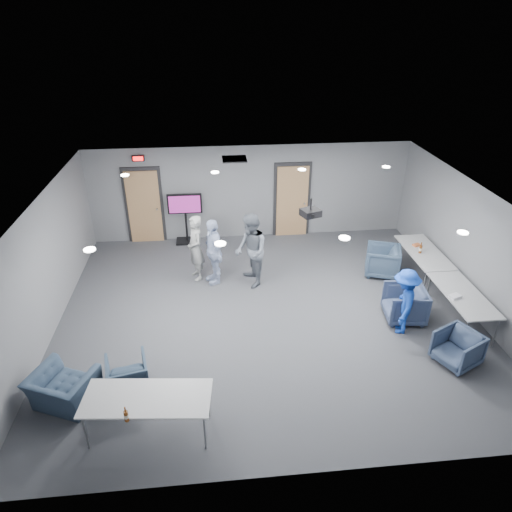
{
  "coord_description": "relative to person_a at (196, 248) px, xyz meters",
  "views": [
    {
      "loc": [
        -1.09,
        -8.22,
        5.91
      ],
      "look_at": [
        -0.2,
        0.47,
        1.2
      ],
      "focal_mm": 32.0,
      "sensor_mm": 36.0,
      "label": 1
    }
  ],
  "objects": [
    {
      "name": "floor",
      "position": [
        1.55,
        -1.72,
        -0.82
      ],
      "size": [
        9.0,
        9.0,
        0.0
      ],
      "primitive_type": "plane",
      "color": "#33363B",
      "rests_on": "ground"
    },
    {
      "name": "ceiling",
      "position": [
        1.55,
        -1.72,
        1.88
      ],
      "size": [
        9.0,
        9.0,
        0.0
      ],
      "primitive_type": "plane",
      "rotation": [
        3.14,
        0.0,
        0.0
      ],
      "color": "silver",
      "rests_on": "wall_back"
    },
    {
      "name": "wall_back",
      "position": [
        1.55,
        2.28,
        0.53
      ],
      "size": [
        9.0,
        0.02,
        2.7
      ],
      "primitive_type": "cube",
      "color": "slate",
      "rests_on": "floor"
    },
    {
      "name": "wall_front",
      "position": [
        1.55,
        -5.72,
        0.53
      ],
      "size": [
        9.0,
        0.02,
        2.7
      ],
      "primitive_type": "cube",
      "color": "slate",
      "rests_on": "floor"
    },
    {
      "name": "wall_left",
      "position": [
        -2.95,
        -1.72,
        0.53
      ],
      "size": [
        0.02,
        8.0,
        2.7
      ],
      "primitive_type": "cube",
      "color": "slate",
      "rests_on": "floor"
    },
    {
      "name": "wall_right",
      "position": [
        6.05,
        -1.72,
        0.53
      ],
      "size": [
        0.02,
        8.0,
        2.7
      ],
      "primitive_type": "cube",
      "color": "slate",
      "rests_on": "floor"
    },
    {
      "name": "door_left",
      "position": [
        -1.45,
        2.24,
        0.24
      ],
      "size": [
        1.06,
        0.17,
        2.24
      ],
      "color": "black",
      "rests_on": "wall_back"
    },
    {
      "name": "door_right",
      "position": [
        2.75,
        2.24,
        0.24
      ],
      "size": [
        1.06,
        0.17,
        2.24
      ],
      "color": "black",
      "rests_on": "wall_back"
    },
    {
      "name": "exit_sign",
      "position": [
        -1.45,
        2.22,
        1.63
      ],
      "size": [
        0.32,
        0.08,
        0.16
      ],
      "color": "black",
      "rests_on": "wall_back"
    },
    {
      "name": "hvac_diffuser",
      "position": [
        1.05,
        1.08,
        1.86
      ],
      "size": [
        0.6,
        0.6,
        0.03
      ],
      "primitive_type": "cube",
      "color": "black",
      "rests_on": "ceiling"
    },
    {
      "name": "downlights",
      "position": [
        1.55,
        -1.72,
        1.86
      ],
      "size": [
        6.18,
        3.78,
        0.02
      ],
      "color": "white",
      "rests_on": "ceiling"
    },
    {
      "name": "person_a",
      "position": [
        0.0,
        0.0,
        0.0
      ],
      "size": [
        0.57,
        0.7,
        1.65
      ],
      "primitive_type": "imported",
      "rotation": [
        0.0,
        0.0,
        -1.24
      ],
      "color": "#989B99",
      "rests_on": "floor"
    },
    {
      "name": "person_b",
      "position": [
        1.31,
        -0.44,
        0.08
      ],
      "size": [
        0.83,
        0.99,
        1.82
      ],
      "primitive_type": "imported",
      "rotation": [
        0.0,
        0.0,
        -1.4
      ],
      "color": "slate",
      "rests_on": "floor"
    },
    {
      "name": "person_c",
      "position": [
        0.43,
        -0.22,
        0.0
      ],
      "size": [
        0.69,
        1.05,
        1.66
      ],
      "primitive_type": "imported",
      "rotation": [
        0.0,
        0.0,
        -1.25
      ],
      "color": "silver",
      "rests_on": "floor"
    },
    {
      "name": "person_d",
      "position": [
        4.23,
        -2.6,
        -0.11
      ],
      "size": [
        0.84,
        1.06,
        1.43
      ],
      "primitive_type": "imported",
      "rotation": [
        0.0,
        0.0,
        -1.96
      ],
      "color": "blue",
      "rests_on": "floor"
    },
    {
      "name": "chair_right_a",
      "position": [
        4.63,
        -0.3,
        -0.45
      ],
      "size": [
        1.05,
        1.04,
        0.75
      ],
      "primitive_type": "imported",
      "rotation": [
        0.0,
        0.0,
        -1.92
      ],
      "color": "#384B61",
      "rests_on": "floor"
    },
    {
      "name": "chair_right_b",
      "position": [
        4.45,
        -2.2,
        -0.45
      ],
      "size": [
        0.92,
        0.89,
        0.75
      ],
      "primitive_type": "imported",
      "rotation": [
        0.0,
        0.0,
        -1.69
      ],
      "color": "#3A4765",
      "rests_on": "floor"
    },
    {
      "name": "chair_right_c",
      "position": [
        4.9,
        -3.66,
        -0.49
      ],
      "size": [
        0.97,
        0.96,
        0.67
      ],
      "primitive_type": "imported",
      "rotation": [
        0.0,
        0.0,
        -1.12
      ],
      "color": "#3A4965",
      "rests_on": "floor"
    },
    {
      "name": "chair_front_a",
      "position": [
        -1.16,
        -3.72,
        -0.51
      ],
      "size": [
        0.81,
        0.83,
        0.63
      ],
      "primitive_type": "imported",
      "rotation": [
        0.0,
        0.0,
        3.36
      ],
      "color": "#324357",
      "rests_on": "floor"
    },
    {
      "name": "chair_front_b",
      "position": [
        -2.17,
        -3.97,
        -0.5
      ],
      "size": [
        1.25,
        1.18,
        0.64
      ],
      "primitive_type": "imported",
      "rotation": [
        0.0,
        0.0,
        2.73
      ],
      "color": "#35465C",
      "rests_on": "floor"
    },
    {
      "name": "table_right_a",
      "position": [
        5.55,
        -0.57,
        -0.14
      ],
      "size": [
        0.8,
        1.91,
        0.73
      ],
      "rotation": [
        0.0,
        0.0,
        1.57
      ],
      "color": "#ADAFB1",
      "rests_on": "floor"
    },
    {
      "name": "table_right_b",
      "position": [
        5.55,
        -2.47,
        -0.14
      ],
      "size": [
        0.77,
        1.85,
        0.73
      ],
      "rotation": [
        0.0,
        0.0,
        1.57
      ],
      "color": "#ADAFB1",
      "rests_on": "floor"
    },
    {
      "name": "table_front_left",
      "position": [
        -0.68,
        -4.72,
        -0.14
      ],
      "size": [
        2.02,
        1.0,
        0.73
      ],
      "rotation": [
        0.0,
        0.0,
        -0.1
      ],
      "color": "#ADAFB1",
      "rests_on": "floor"
    },
    {
      "name": "bottle_front",
      "position": [
        -0.91,
        -5.14,
        0.0
      ],
      "size": [
        0.07,
        0.07,
        0.26
      ],
      "color": "#613010",
      "rests_on": "table_front_left"
    },
    {
      "name": "bottle_right",
      "position": [
        5.41,
        -0.62,
        0.01
      ],
      "size": [
        0.07,
        0.07,
        0.28
      ],
      "color": "#613010",
      "rests_on": "table_right_a"
    },
    {
      "name": "snack_box",
      "position": [
        5.49,
        -0.25,
        -0.07
      ],
      "size": [
        0.22,
        0.18,
        0.04
      ],
      "primitive_type": "cube",
      "rotation": [
        0.0,
        0.0,
        0.34
      ],
      "color": "#C36030",
      "rests_on": "table_right_a"
    },
    {
      "name": "wrapper",
      "position": [
        5.31,
        -2.57,
        -0.07
      ],
      "size": [
        0.27,
        0.23,
        0.05
      ],
      "primitive_type": "cube",
      "rotation": [
        0.0,
        0.0,
        0.35
      ],
      "color": "silver",
      "rests_on": "table_right_b"
    },
    {
      "name": "tv_stand",
      "position": [
        -0.31,
        2.03,
        0.0
      ],
      "size": [
        0.95,
        0.45,
        1.46
      ],
      "color": "black",
      "rests_on": "floor"
    },
    {
      "name": "projector",
      "position": [
        2.38,
        -1.78,
        1.58
      ],
      "size": [
        0.43,
        0.4,
        0.36
      ],
      "rotation": [
        0.0,
        0.0,
        0.34
      ],
      "color": "black",
      "rests_on": "ceiling"
    }
  ]
}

